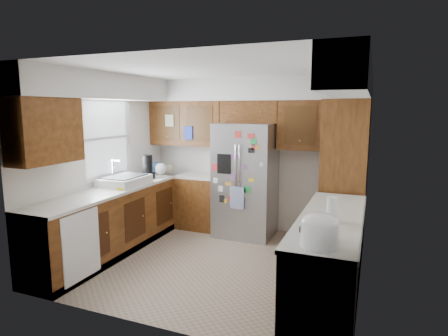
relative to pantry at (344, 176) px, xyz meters
The scene contains 12 objects.
floor 2.17m from the pantry, 142.52° to the right, with size 3.60×3.60×0.00m, color gray.
room_shell 1.94m from the pantry, 153.92° to the right, with size 3.64×3.24×2.52m.
left_counter_run 3.14m from the pantry, 158.56° to the right, with size 1.36×3.20×0.92m.
right_counter_run 1.75m from the pantry, 90.00° to the right, with size 0.63×2.25×0.92m.
pantry is the anchor object (origin of this frame).
fridge 1.51m from the pantry, behind, with size 0.90×0.79×1.80m.
bridge_cabinet 1.77m from the pantry, 169.43° to the left, with size 0.96×0.34×0.35m, color #3E200C.
fridge_top_items 2.00m from the pantry, behind, with size 0.78×0.34×0.28m.
sink_assembly 3.18m from the pantry, 160.63° to the right, with size 0.52×0.71×0.37m.
left_counter_clutter 3.00m from the pantry, behind, with size 0.35×0.94×0.38m.
rice_cooker 2.53m from the pantry, 90.01° to the right, with size 0.32×0.31×0.27m.
paper_towel 1.78m from the pantry, 89.46° to the right, with size 0.11×0.11×0.25m, color white.
Camera 1 is at (1.86, -4.35, 2.02)m, focal length 30.00 mm.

